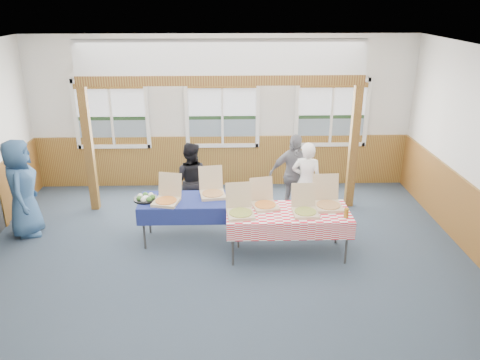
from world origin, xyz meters
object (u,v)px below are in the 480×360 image
object	(u,v)px
woman_white	(306,182)
woman_black	(191,180)
table_left	(192,203)
table_right	(288,214)
person_grey	(294,175)
man_blue	(22,188)

from	to	relation	value
woman_white	woman_black	distance (m)	2.13
table_left	table_right	size ratio (longest dim) A/B	0.87
woman_white	person_grey	world-z (taller)	person_grey
table_left	table_right	distance (m)	1.63
table_left	woman_white	bearing A→B (deg)	6.98
table_right	person_grey	xyz separation A→B (m)	(0.29, 1.51, 0.08)
man_blue	person_grey	xyz separation A→B (m)	(4.73, 0.69, -0.08)
person_grey	table_right	bearing A→B (deg)	-103.20
table_left	woman_white	xyz separation A→B (m)	(2.03, 0.73, 0.05)
table_right	man_blue	xyz separation A→B (m)	(-4.44, 0.82, 0.16)
woman_white	person_grey	bearing A→B (deg)	-37.09
man_blue	person_grey	distance (m)	4.78
table_left	man_blue	world-z (taller)	man_blue
table_left	table_right	xyz separation A→B (m)	(1.55, -0.51, 0.01)
man_blue	table_left	bearing A→B (deg)	-107.64
table_left	person_grey	world-z (taller)	person_grey
woman_white	person_grey	xyz separation A→B (m)	(-0.20, 0.27, 0.04)
table_left	table_right	bearing A→B (deg)	-30.98
table_right	woman_black	size ratio (longest dim) A/B	1.46
table_right	person_grey	distance (m)	1.54
table_left	woman_black	world-z (taller)	woman_black
table_right	man_blue	bearing A→B (deg)	144.91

